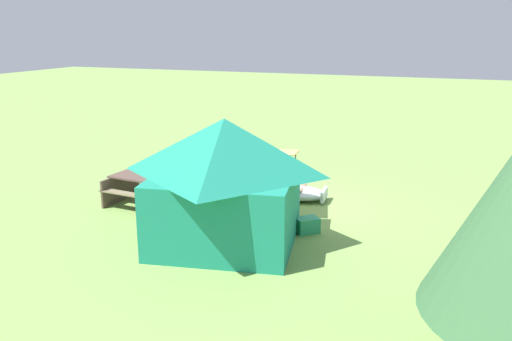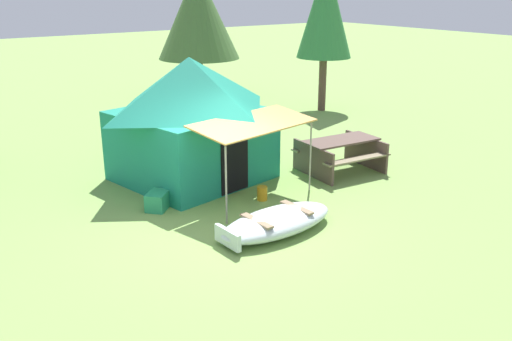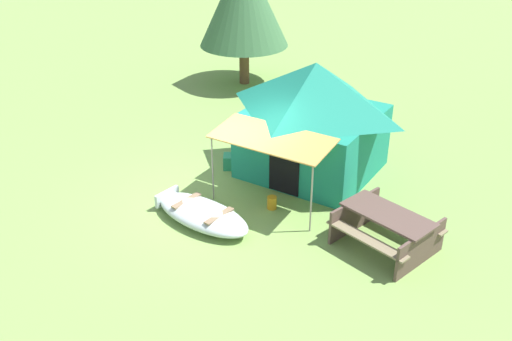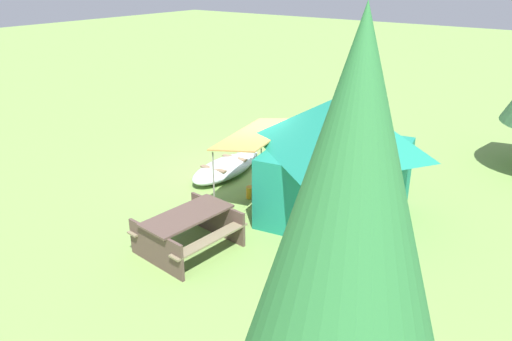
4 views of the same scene
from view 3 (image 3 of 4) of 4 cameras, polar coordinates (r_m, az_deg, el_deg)
name	(u,v)px [view 3 (image 3 of 4)]	position (r m, az deg, el deg)	size (l,w,h in m)	color
ground_plane	(217,199)	(13.00, -3.84, -2.84)	(80.00, 80.00, 0.00)	#799F4D
beached_rowboat	(202,214)	(12.12, -5.35, -4.29)	(2.42, 1.15, 0.39)	silver
canvas_cabin_tent	(314,117)	(13.66, 5.72, 5.31)	(3.62, 4.43, 2.73)	#1B856C
picnic_table	(387,226)	(11.45, 12.83, -5.37)	(1.90, 1.65, 0.77)	brown
cooler_box	(234,162)	(14.23, -2.21, 0.89)	(0.51, 0.37, 0.35)	#289162
fuel_can	(272,203)	(12.57, 1.58, -3.20)	(0.21, 0.21, 0.29)	orange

